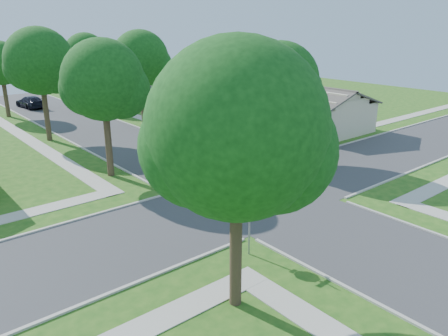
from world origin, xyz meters
The scene contains 20 objects.
ground centered at (0.00, 0.00, 0.00)m, with size 100.00×100.00×0.00m, color #205116.
road_ns centered at (0.00, 0.00, 0.00)m, with size 7.00×100.00×0.02m, color #333335.
sidewalk_ne centered at (6.10, 26.00, 0.02)m, with size 1.20×40.00×0.04m, color #9E9B91.
sidewalk_nw centered at (-6.10, 26.00, 0.02)m, with size 1.20×40.00×0.04m, color #9E9B91.
driveway centered at (7.90, 7.10, 0.03)m, with size 8.80×3.60×0.05m, color #9E9B91.
stop_sign_sw centered at (-4.70, -4.70, 2.03)m, with size 1.05×0.80×2.98m.
stop_sign_ne centered at (4.70, 4.70, 2.03)m, with size 1.05×0.80×2.98m.
tree_e_near centered at (4.75, 9.01, 5.64)m, with size 4.97×4.80×8.28m.
tree_e_mid centered at (4.76, 21.01, 6.25)m, with size 5.59×5.40×9.21m.
tree_e_far centered at (4.75, 34.01, 5.98)m, with size 5.17×5.00×8.72m.
tree_w_near centered at (-4.64, 9.01, 6.12)m, with size 5.38×5.20×8.97m.
tree_w_mid centered at (-4.64, 21.01, 6.49)m, with size 5.80×5.60×9.56m.
tree_w_far centered at (-4.65, 34.01, 5.51)m, with size 4.76×4.60×8.04m.
tree_sw_corner centered at (-7.44, -6.99, 6.26)m, with size 6.21×6.00×9.55m.
tree_ne_corner centered at (6.36, 4.21, 5.59)m, with size 5.80×5.60×8.66m.
house_ne_near centered at (15.99, 11.00, 1.52)m, with size 8.42×13.60×4.23m.
house_ne_far centered at (15.99, 29.00, 1.52)m, with size 8.42×13.60×4.23m.
car_driveway centered at (11.50, 5.50, 0.77)m, with size 1.62×4.66×1.53m, color maroon.
car_curb_east centered at (3.20, 30.62, 0.71)m, with size 1.67×4.14×1.41m, color black.
car_curb_west centered at (-1.20, 37.81, 0.71)m, with size 2.00×4.91×1.43m, color black.
Camera 1 is at (-16.53, -17.26, 9.81)m, focal length 35.00 mm.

